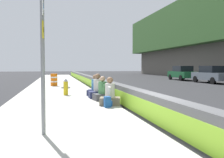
{
  "coord_description": "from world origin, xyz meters",
  "views": [
    {
      "loc": [
        -6.85,
        2.82,
        1.66
      ],
      "look_at": [
        6.24,
        -0.09,
        0.99
      ],
      "focal_mm": 40.84,
      "sensor_mm": 36.0,
      "label": 1
    }
  ],
  "objects": [
    {
      "name": "parked_car_midline",
      "position": [
        21.15,
        -12.07,
        0.86
      ],
      "size": [
        4.53,
        2.01,
        1.71
      ],
      "color": "#145128",
      "rests_on": "ground_plane"
    },
    {
      "name": "seated_person_rear",
      "position": [
        5.21,
        0.84,
        0.51
      ],
      "size": [
        0.75,
        0.85,
        1.17
      ],
      "color": "#23284C",
      "rests_on": "sidewalk_strip"
    },
    {
      "name": "sidewalk_strip",
      "position": [
        0.0,
        2.65,
        0.07
      ],
      "size": [
        80.0,
        4.4,
        0.14
      ],
      "primitive_type": "cube",
      "color": "#B5B2A8",
      "rests_on": "ground_plane"
    },
    {
      "name": "backpack",
      "position": [
        2.33,
        0.94,
        0.33
      ],
      "size": [
        0.32,
        0.28,
        0.4
      ],
      "color": "navy",
      "rests_on": "sidewalk_strip"
    },
    {
      "name": "fire_hydrant",
      "position": [
        6.76,
        2.3,
        0.59
      ],
      "size": [
        0.26,
        0.46,
        0.88
      ],
      "color": "gold",
      "rests_on": "sidewalk_strip"
    },
    {
      "name": "seated_person_foreground",
      "position": [
        2.88,
        0.74,
        0.48
      ],
      "size": [
        0.85,
        0.93,
        1.1
      ],
      "color": "#706651",
      "rests_on": "sidewalk_strip"
    },
    {
      "name": "parked_car_fourth",
      "position": [
        15.51,
        -12.25,
        0.86
      ],
      "size": [
        4.54,
        2.04,
        1.71
      ],
      "color": "slate",
      "rests_on": "ground_plane"
    },
    {
      "name": "route_sign_post",
      "position": [
        -1.06,
        3.08,
        2.23
      ],
      "size": [
        0.44,
        0.09,
        3.6
      ],
      "color": "gray",
      "rests_on": "sidewalk_strip"
    },
    {
      "name": "seated_person_middle",
      "position": [
        4.31,
        0.77,
        0.48
      ],
      "size": [
        0.76,
        0.86,
        1.08
      ],
      "color": "#424247",
      "rests_on": "sidewalk_strip"
    },
    {
      "name": "jersey_barrier",
      "position": [
        0.0,
        0.0,
        0.42
      ],
      "size": [
        76.0,
        0.45,
        0.85
      ],
      "color": "#545456",
      "rests_on": "ground_plane"
    },
    {
      "name": "construction_barrel",
      "position": [
        13.46,
        2.94,
        0.62
      ],
      "size": [
        0.54,
        0.54,
        0.95
      ],
      "color": "orange",
      "rests_on": "sidewalk_strip"
    },
    {
      "name": "seated_person_far",
      "position": [
        6.33,
        0.8,
        0.48
      ],
      "size": [
        0.88,
        0.95,
        1.08
      ],
      "color": "#23284C",
      "rests_on": "sidewalk_strip"
    },
    {
      "name": "ground_plane",
      "position": [
        0.0,
        0.0,
        0.0
      ],
      "size": [
        160.0,
        160.0,
        0.0
      ],
      "primitive_type": "plane",
      "color": "#2B2B2D",
      "rests_on": "ground"
    }
  ]
}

